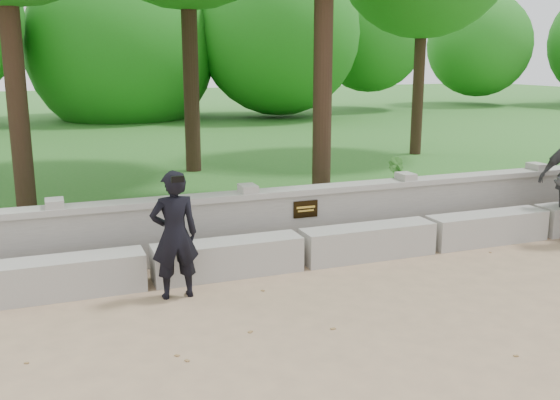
{
  "coord_description": "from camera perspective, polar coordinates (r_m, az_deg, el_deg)",
  "views": [
    {
      "loc": [
        -3.06,
        -5.35,
        2.7
      ],
      "look_at": [
        -0.43,
        1.55,
        1.01
      ],
      "focal_mm": 40.0,
      "sensor_mm": 36.0,
      "label": 1
    }
  ],
  "objects": [
    {
      "name": "ground",
      "position": [
        6.73,
        8.3,
        -10.88
      ],
      "size": [
        80.0,
        80.0,
        0.0
      ],
      "primitive_type": "plane",
      "color": "tan",
      "rests_on": "ground"
    },
    {
      "name": "lawn",
      "position": [
        19.76,
        -11.8,
        5.14
      ],
      "size": [
        40.0,
        22.0,
        0.25
      ],
      "primitive_type": "cube",
      "color": "#286C22",
      "rests_on": "ground"
    },
    {
      "name": "parapet_wall",
      "position": [
        8.81,
        0.19,
        -1.79
      ],
      "size": [
        12.5,
        0.35,
        0.9
      ],
      "color": "#9E9C95",
      "rests_on": "ground"
    },
    {
      "name": "shrub_a",
      "position": [
        8.99,
        -13.15,
        -1.51
      ],
      "size": [
        0.33,
        0.31,
        0.52
      ],
      "primitive_type": "imported",
      "rotation": [
        0.0,
        0.0,
        0.59
      ],
      "color": "#347226",
      "rests_on": "lawn"
    },
    {
      "name": "shrub_b",
      "position": [
        11.6,
        10.77,
        2.21
      ],
      "size": [
        0.48,
        0.47,
        0.68
      ],
      "primitive_type": "imported",
      "rotation": [
        0.0,
        0.0,
        2.46
      ],
      "color": "#347226",
      "rests_on": "lawn"
    },
    {
      "name": "man_main",
      "position": [
        7.15,
        -9.62,
        -3.15
      ],
      "size": [
        0.54,
        0.49,
        1.49
      ],
      "color": "black",
      "rests_on": "ground"
    },
    {
      "name": "shrub_c",
      "position": [
        12.25,
        22.93,
        1.69
      ],
      "size": [
        0.55,
        0.49,
        0.56
      ],
      "primitive_type": "imported",
      "rotation": [
        0.0,
        0.0,
        3.25
      ],
      "color": "#347226",
      "rests_on": "lawn"
    },
    {
      "name": "concrete_bench",
      "position": [
        8.25,
        1.94,
        -4.55
      ],
      "size": [
        11.9,
        0.45,
        0.45
      ],
      "color": "#A8A69F",
      "rests_on": "ground"
    }
  ]
}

